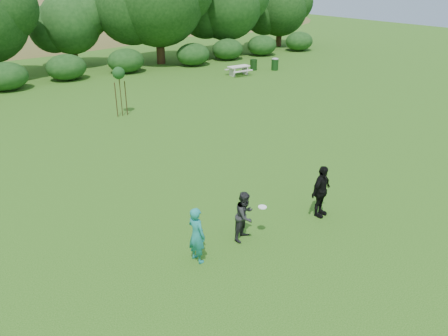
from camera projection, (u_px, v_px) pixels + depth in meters
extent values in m
plane|color=#19470C|center=(276.00, 230.00, 14.21)|extent=(120.00, 120.00, 0.00)
imported|color=#1C807E|center=(197.00, 235.00, 12.36)|extent=(0.51, 0.69, 1.73)
imported|color=#242426|center=(245.00, 216.00, 13.45)|extent=(0.96, 0.87, 1.61)
imported|color=black|center=(321.00, 191.00, 14.70)|extent=(1.16, 0.70, 1.84)
cylinder|color=#153312|center=(254.00, 65.00, 37.56)|extent=(0.60, 0.60, 0.90)
cylinder|color=white|center=(262.00, 207.00, 13.38)|extent=(0.27, 0.27, 0.03)
cylinder|color=#352614|center=(121.00, 95.00, 25.11)|extent=(0.05, 0.05, 2.50)
sphere|color=#184318|center=(119.00, 73.00, 24.60)|extent=(0.70, 0.70, 0.70)
cylinder|color=#3A2A17|center=(116.00, 100.00, 25.06)|extent=(0.06, 0.06, 2.00)
cylinder|color=#362715|center=(126.00, 98.00, 25.37)|extent=(0.06, 0.06, 2.00)
cube|color=silver|center=(239.00, 66.00, 35.50)|extent=(1.80, 0.75, 0.08)
cube|color=#AFAAA3|center=(232.00, 72.00, 35.32)|extent=(0.10, 0.70, 0.68)
cube|color=#B5B0A8|center=(245.00, 70.00, 35.99)|extent=(0.10, 0.70, 0.68)
cube|color=beige|center=(243.00, 71.00, 35.16)|extent=(1.80, 0.28, 0.06)
cube|color=#B9B4AA|center=(234.00, 69.00, 36.07)|extent=(1.80, 0.28, 0.06)
cylinder|color=#153A15|center=(275.00, 65.00, 37.54)|extent=(0.60, 0.60, 0.90)
ellipsoid|color=#969696|center=(275.00, 59.00, 37.34)|extent=(0.60, 0.60, 0.20)
ellipsoid|color=olive|center=(109.00, 97.00, 84.65)|extent=(100.00, 64.00, 52.00)
ellipsoid|color=olive|center=(183.00, 61.00, 77.60)|extent=(60.00, 44.00, 24.00)
cylinder|color=#3A2616|center=(74.00, 54.00, 38.68)|extent=(0.60, 0.60, 2.27)
sphere|color=#194214|center=(70.00, 23.00, 37.63)|extent=(5.22, 5.22, 5.22)
cylinder|color=#3A2616|center=(160.00, 45.00, 39.80)|extent=(0.76, 0.76, 3.32)
cylinder|color=#3A2616|center=(226.00, 39.00, 44.74)|extent=(0.71, 0.71, 2.97)
sphere|color=#194214|center=(226.00, 3.00, 43.33)|extent=(7.19, 7.19, 7.19)
cylinder|color=#3A2616|center=(279.00, 35.00, 49.72)|extent=(0.62, 0.62, 2.45)
sphere|color=#194214|center=(280.00, 8.00, 48.54)|extent=(6.03, 6.03, 6.03)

